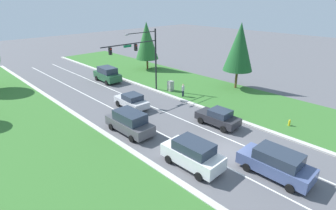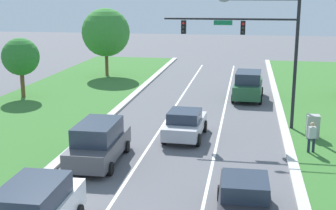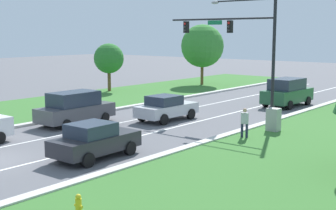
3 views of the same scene
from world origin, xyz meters
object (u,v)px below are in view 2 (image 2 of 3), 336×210
(traffic_signal_mast, at_px, (258,40))
(forest_suv, at_px, (248,85))
(graphite_suv, at_px, (99,142))
(utility_cabinet, at_px, (313,127))
(silver_sedan, at_px, (185,124))
(oak_near_left_tree, at_px, (21,57))
(charcoal_sedan, at_px, (244,197))
(pedestrian, at_px, (312,136))
(oak_far_left_tree, at_px, (106,33))

(traffic_signal_mast, relative_size, forest_suv, 1.60)
(graphite_suv, height_order, utility_cabinet, graphite_suv)
(traffic_signal_mast, xyz_separation_m, utility_cabinet, (3.25, -1.75, -4.66))
(silver_sedan, bearing_deg, graphite_suv, -125.94)
(graphite_suv, bearing_deg, oak_near_left_tree, 128.08)
(traffic_signal_mast, xyz_separation_m, charcoal_sedan, (-0.47, -12.15, -4.53))
(traffic_signal_mast, distance_m, silver_sedan, 6.60)
(forest_suv, bearing_deg, utility_cabinet, -66.37)
(graphite_suv, distance_m, charcoal_sedan, 8.51)
(utility_cabinet, height_order, pedestrian, pedestrian)
(graphite_suv, bearing_deg, utility_cabinet, 26.91)
(forest_suv, relative_size, pedestrian, 2.97)
(traffic_signal_mast, height_order, forest_suv, traffic_signal_mast)
(oak_far_left_tree, bearing_deg, charcoal_sedan, -63.88)
(traffic_signal_mast, distance_m, oak_near_left_tree, 18.85)
(forest_suv, height_order, charcoal_sedan, forest_suv)
(forest_suv, height_order, utility_cabinet, forest_suv)
(silver_sedan, height_order, oak_far_left_tree, oak_far_left_tree)
(graphite_suv, relative_size, oak_near_left_tree, 1.08)
(graphite_suv, xyz_separation_m, silver_sedan, (3.62, 4.61, -0.19))
(graphite_suv, xyz_separation_m, oak_far_left_tree, (-6.73, 23.41, 3.27))
(silver_sedan, distance_m, oak_far_left_tree, 21.74)
(traffic_signal_mast, xyz_separation_m, pedestrian, (2.86, -4.37, -4.42))
(oak_near_left_tree, bearing_deg, charcoal_sedan, -45.23)
(oak_near_left_tree, bearing_deg, forest_suv, 7.95)
(oak_near_left_tree, distance_m, oak_far_left_tree, 11.21)
(pedestrian, relative_size, oak_near_left_tree, 0.36)
(silver_sedan, relative_size, charcoal_sedan, 1.04)
(charcoal_sedan, distance_m, oak_near_left_tree, 24.90)
(charcoal_sedan, relative_size, utility_cabinet, 3.08)
(charcoal_sedan, relative_size, pedestrian, 2.55)
(forest_suv, bearing_deg, oak_far_left_tree, 152.44)
(graphite_suv, bearing_deg, forest_suv, 64.24)
(charcoal_sedan, bearing_deg, oak_far_left_tree, 114.96)
(forest_suv, height_order, pedestrian, forest_suv)
(silver_sedan, distance_m, pedestrian, 6.95)
(pedestrian, height_order, oak_far_left_tree, oak_far_left_tree)
(charcoal_sedan, xyz_separation_m, pedestrian, (3.32, 7.78, 0.11))
(graphite_suv, distance_m, utility_cabinet, 12.19)
(utility_cabinet, bearing_deg, silver_sedan, -171.55)
(traffic_signal_mast, bearing_deg, silver_sedan, -144.32)
(forest_suv, xyz_separation_m, oak_far_left_tree, (-13.84, 8.10, 3.20))
(graphite_suv, relative_size, utility_cabinet, 3.65)
(pedestrian, bearing_deg, oak_far_left_tree, -68.04)
(pedestrian, relative_size, oak_far_left_tree, 0.25)
(graphite_suv, xyz_separation_m, oak_near_left_tree, (-10.39, 12.86, 2.21))
(graphite_suv, xyz_separation_m, forest_suv, (7.11, 15.31, 0.08))
(charcoal_sedan, height_order, oak_far_left_tree, oak_far_left_tree)
(charcoal_sedan, bearing_deg, oak_near_left_tree, 133.61)
(silver_sedan, distance_m, forest_suv, 11.26)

